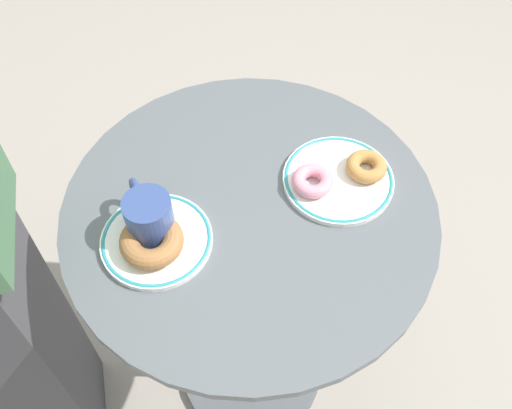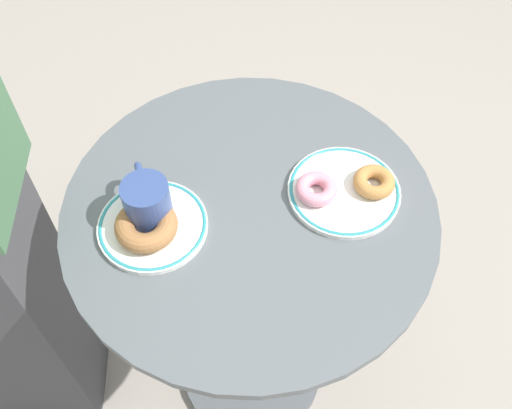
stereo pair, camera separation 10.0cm
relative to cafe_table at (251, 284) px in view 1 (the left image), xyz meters
The scene contains 8 objects.
ground_plane 0.51m from the cafe_table, ahead, with size 7.00×7.00×0.02m, color #9E9389.
cafe_table is the anchor object (origin of this frame).
plate_left 0.32m from the cafe_table, behind, with size 0.18×0.18×0.01m.
plate_right 0.32m from the cafe_table, ahead, with size 0.19×0.19×0.01m.
donut_cinnamon 0.34m from the cafe_table, behind, with size 0.10×0.10×0.03m, color #A36B3D.
donut_old_fashioned 0.36m from the cafe_table, ahead, with size 0.07×0.07×0.02m, color #BC7F42.
donut_pink_frosted 0.31m from the cafe_table, ahead, with size 0.07×0.07×0.02m, color pink.
coffee_mug 0.35m from the cafe_table, behind, with size 0.08×0.12×0.09m.
Camera 1 is at (-0.23, -0.54, 1.59)m, focal length 41.86 mm.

